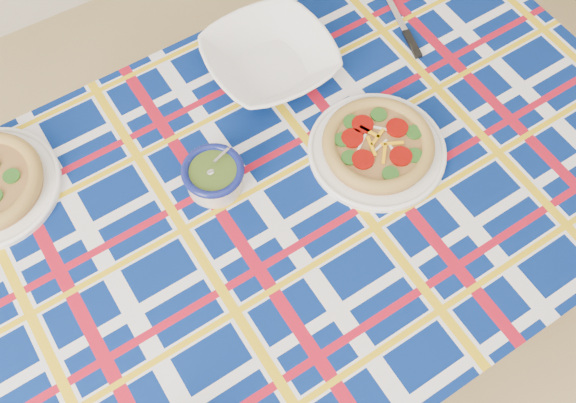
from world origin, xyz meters
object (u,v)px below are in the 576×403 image
main_focaccia_plate (378,145)px  pesto_bowl (214,175)px  dining_table (299,207)px  serving_bowl (270,60)px

main_focaccia_plate → pesto_bowl: 0.33m
dining_table → serving_bowl: (0.10, 0.29, 0.10)m
pesto_bowl → main_focaccia_plate: bearing=-18.0°
pesto_bowl → serving_bowl: 0.30m
main_focaccia_plate → serving_bowl: 0.30m
serving_bowl → pesto_bowl: bearing=-140.9°
main_focaccia_plate → pesto_bowl: pesto_bowl is taller
dining_table → serving_bowl: bearing=68.7°
main_focaccia_plate → serving_bowl: serving_bowl is taller
pesto_bowl → serving_bowl: bearing=39.1°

